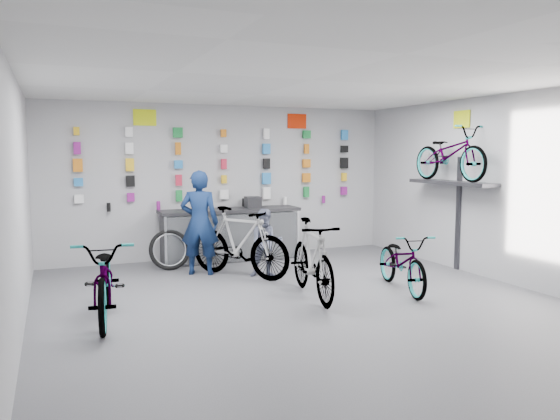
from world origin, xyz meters
name	(u,v)px	position (x,y,z in m)	size (l,w,h in m)	color
floor	(311,308)	(0.00, 0.00, 0.00)	(8.00, 8.00, 0.00)	#515156
ceiling	(312,80)	(0.00, 0.00, 3.00)	(8.00, 8.00, 0.00)	white
wall_back	(223,182)	(0.00, 4.00, 1.50)	(7.00, 7.00, 0.00)	#B6B6B8
wall_left	(16,206)	(-3.50, 0.00, 1.50)	(8.00, 8.00, 0.00)	#B6B6B8
wall_right	(513,189)	(3.50, 0.00, 1.50)	(8.00, 8.00, 0.00)	#B6B6B8
counter	(230,235)	(0.00, 3.54, 0.49)	(2.70, 0.66, 1.00)	black
merch_wall	(227,167)	(0.05, 3.93, 1.79)	(5.57, 0.08, 1.56)	white
wall_bracket	(452,188)	(3.33, 1.20, 1.46)	(0.39, 1.90, 2.00)	#333338
sign_left	(145,118)	(-1.50, 3.98, 2.72)	(0.42, 0.02, 0.30)	#D9E913
sign_right	(297,121)	(1.60, 3.98, 2.72)	(0.42, 0.02, 0.30)	red
sign_side	(462,119)	(3.48, 1.20, 2.65)	(0.02, 0.40, 0.30)	#D9E913
bike_left	(106,278)	(-2.56, 0.52, 0.52)	(0.69, 1.99, 1.04)	gray
bike_center	(312,259)	(0.25, 0.46, 0.56)	(0.53, 1.87, 1.12)	gray
bike_right	(402,261)	(1.69, 0.32, 0.45)	(0.59, 1.69, 0.89)	gray
bike_service	(239,242)	(-0.29, 2.12, 0.59)	(0.55, 1.95, 1.17)	gray
bike_wall	(450,154)	(3.25, 1.20, 2.05)	(0.63, 1.80, 0.95)	gray
clerk	(200,223)	(-0.85, 2.58, 0.89)	(0.65, 0.43, 1.78)	#0F224B
customer	(266,243)	(0.13, 1.97, 0.57)	(0.55, 0.43, 1.14)	slate
spare_wheel	(170,250)	(-1.25, 3.17, 0.35)	(0.75, 0.33, 0.72)	black
register	(253,202)	(0.47, 3.55, 1.11)	(0.28, 0.30, 0.22)	black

